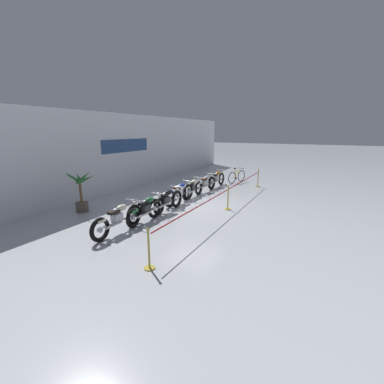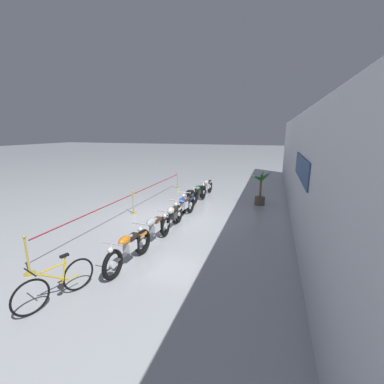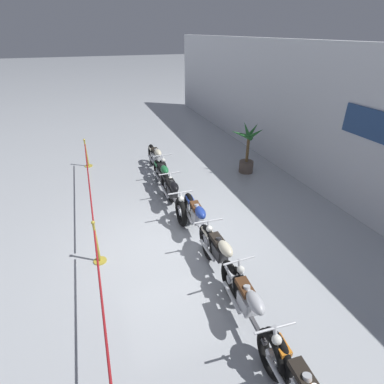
{
  "view_description": "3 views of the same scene",
  "coord_description": "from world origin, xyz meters",
  "px_view_note": "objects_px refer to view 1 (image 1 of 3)",
  "views": [
    {
      "loc": [
        -9.89,
        -5.15,
        3.28
      ],
      "look_at": [
        0.38,
        0.29,
        0.5
      ],
      "focal_mm": 24.0,
      "sensor_mm": 36.0,
      "label": 1
    },
    {
      "loc": [
        9.66,
        4.14,
        3.55
      ],
      "look_at": [
        -1.12,
        0.73,
        0.87
      ],
      "focal_mm": 24.0,
      "sensor_mm": 36.0,
      "label": 2
    },
    {
      "loc": [
        5.5,
        -1.36,
        4.44
      ],
      "look_at": [
        -0.72,
        0.83,
        0.86
      ],
      "focal_mm": 28.0,
      "sensor_mm": 36.0,
      "label": 3
    }
  ],
  "objects_px": {
    "motorcycle_cream_0": "(118,219)",
    "motorcycle_green_1": "(147,209)",
    "stanchion_far_left": "(213,201)",
    "bicycle": "(237,176)",
    "motorcycle_cream_4": "(193,188)",
    "stanchion_mid_left": "(228,201)",
    "potted_palm_left_of_row": "(81,193)",
    "stanchion_mid_right": "(258,181)",
    "motorcycle_orange_6": "(217,179)",
    "motorcycle_black_2": "(166,201)",
    "motorcycle_silver_5": "(206,184)",
    "motorcycle_blue_3": "(180,193)"
  },
  "relations": [
    {
      "from": "motorcycle_cream_0",
      "to": "motorcycle_green_1",
      "type": "xyz_separation_m",
      "value": [
        1.34,
        -0.13,
        -0.02
      ]
    },
    {
      "from": "stanchion_far_left",
      "to": "bicycle",
      "type": "bearing_deg",
      "value": 11.65
    },
    {
      "from": "motorcycle_cream_4",
      "to": "stanchion_mid_left",
      "type": "distance_m",
      "value": 2.6
    },
    {
      "from": "bicycle",
      "to": "potted_palm_left_of_row",
      "type": "xyz_separation_m",
      "value": [
        -8.93,
        3.71,
        0.42
      ]
    },
    {
      "from": "motorcycle_cream_4",
      "to": "bicycle",
      "type": "distance_m",
      "value": 4.7
    },
    {
      "from": "motorcycle_cream_0",
      "to": "motorcycle_cream_4",
      "type": "bearing_deg",
      "value": 0.39
    },
    {
      "from": "motorcycle_cream_4",
      "to": "stanchion_mid_right",
      "type": "xyz_separation_m",
      "value": [
        4.01,
        -2.32,
        -0.11
      ]
    },
    {
      "from": "motorcycle_orange_6",
      "to": "stanchion_far_left",
      "type": "bearing_deg",
      "value": -158.57
    },
    {
      "from": "motorcycle_black_2",
      "to": "motorcycle_green_1",
      "type": "bearing_deg",
      "value": 177.58
    },
    {
      "from": "motorcycle_orange_6",
      "to": "motorcycle_black_2",
      "type": "bearing_deg",
      "value": -179.09
    },
    {
      "from": "stanchion_mid_left",
      "to": "bicycle",
      "type": "bearing_deg",
      "value": 14.69
    },
    {
      "from": "motorcycle_cream_0",
      "to": "motorcycle_orange_6",
      "type": "bearing_deg",
      "value": -0.62
    },
    {
      "from": "stanchion_mid_left",
      "to": "motorcycle_cream_4",
      "type": "bearing_deg",
      "value": 62.98
    },
    {
      "from": "motorcycle_cream_4",
      "to": "motorcycle_orange_6",
      "type": "height_order",
      "value": "motorcycle_orange_6"
    },
    {
      "from": "motorcycle_silver_5",
      "to": "bicycle",
      "type": "xyz_separation_m",
      "value": [
        3.29,
        -0.69,
        -0.06
      ]
    },
    {
      "from": "stanchion_mid_left",
      "to": "motorcycle_blue_3",
      "type": "bearing_deg",
      "value": 92.8
    },
    {
      "from": "motorcycle_blue_3",
      "to": "bicycle",
      "type": "distance_m",
      "value": 5.98
    },
    {
      "from": "motorcycle_black_2",
      "to": "motorcycle_silver_5",
      "type": "height_order",
      "value": "motorcycle_black_2"
    },
    {
      "from": "motorcycle_orange_6",
      "to": "stanchion_mid_left",
      "type": "height_order",
      "value": "stanchion_mid_left"
    },
    {
      "from": "motorcycle_green_1",
      "to": "stanchion_mid_right",
      "type": "distance_m",
      "value": 8.24
    },
    {
      "from": "motorcycle_green_1",
      "to": "motorcycle_blue_3",
      "type": "bearing_deg",
      "value": 3.36
    },
    {
      "from": "stanchion_far_left",
      "to": "stanchion_mid_right",
      "type": "distance_m",
      "value": 6.77
    },
    {
      "from": "motorcycle_cream_0",
      "to": "stanchion_far_left",
      "type": "bearing_deg",
      "value": -42.07
    },
    {
      "from": "motorcycle_green_1",
      "to": "stanchion_mid_left",
      "type": "xyz_separation_m",
      "value": [
        2.76,
        -2.16,
        -0.1
      ]
    },
    {
      "from": "bicycle",
      "to": "stanchion_mid_right",
      "type": "distance_m",
      "value": 1.64
    },
    {
      "from": "potted_palm_left_of_row",
      "to": "motorcycle_orange_6",
      "type": "bearing_deg",
      "value": -23.05
    },
    {
      "from": "motorcycle_orange_6",
      "to": "bicycle",
      "type": "height_order",
      "value": "bicycle"
    },
    {
      "from": "bicycle",
      "to": "stanchion_far_left",
      "type": "height_order",
      "value": "stanchion_far_left"
    },
    {
      "from": "motorcycle_orange_6",
      "to": "potted_palm_left_of_row",
      "type": "relative_size",
      "value": 1.26
    },
    {
      "from": "potted_palm_left_of_row",
      "to": "stanchion_far_left",
      "type": "xyz_separation_m",
      "value": [
        1.54,
        -5.23,
        -0.08
      ]
    },
    {
      "from": "motorcycle_silver_5",
      "to": "stanchion_mid_right",
      "type": "xyz_separation_m",
      "value": [
        2.67,
        -2.21,
        -0.1
      ]
    },
    {
      "from": "motorcycle_green_1",
      "to": "bicycle",
      "type": "xyz_separation_m",
      "value": [
        8.57,
        -0.63,
        -0.05
      ]
    },
    {
      "from": "bicycle",
      "to": "stanchion_far_left",
      "type": "xyz_separation_m",
      "value": [
        -7.38,
        -1.52,
        0.34
      ]
    },
    {
      "from": "motorcycle_cream_0",
      "to": "potted_palm_left_of_row",
      "type": "distance_m",
      "value": 3.13
    },
    {
      "from": "bicycle",
      "to": "motorcycle_black_2",
      "type": "bearing_deg",
      "value": 175.46
    },
    {
      "from": "motorcycle_cream_0",
      "to": "motorcycle_blue_3",
      "type": "xyz_separation_m",
      "value": [
        3.99,
        0.03,
        0.01
      ]
    },
    {
      "from": "motorcycle_cream_0",
      "to": "motorcycle_silver_5",
      "type": "distance_m",
      "value": 6.62
    },
    {
      "from": "bicycle",
      "to": "stanchion_mid_right",
      "type": "xyz_separation_m",
      "value": [
        -0.62,
        -1.52,
        -0.04
      ]
    },
    {
      "from": "motorcycle_cream_0",
      "to": "stanchion_mid_left",
      "type": "bearing_deg",
      "value": -29.09
    },
    {
      "from": "bicycle",
      "to": "motorcycle_green_1",
      "type": "bearing_deg",
      "value": 175.76
    },
    {
      "from": "motorcycle_cream_4",
      "to": "potted_palm_left_of_row",
      "type": "distance_m",
      "value": 5.21
    },
    {
      "from": "motorcycle_blue_3",
      "to": "motorcycle_cream_4",
      "type": "bearing_deg",
      "value": 0.26
    },
    {
      "from": "motorcycle_orange_6",
      "to": "motorcycle_green_1",
      "type": "bearing_deg",
      "value": -179.68
    },
    {
      "from": "motorcycle_silver_5",
      "to": "stanchion_mid_right",
      "type": "relative_size",
      "value": 2.12
    },
    {
      "from": "motorcycle_cream_0",
      "to": "motorcycle_cream_4",
      "type": "distance_m",
      "value": 5.28
    },
    {
      "from": "motorcycle_black_2",
      "to": "bicycle",
      "type": "xyz_separation_m",
      "value": [
        7.35,
        -0.58,
        -0.07
      ]
    },
    {
      "from": "motorcycle_black_2",
      "to": "motorcycle_blue_3",
      "type": "xyz_separation_m",
      "value": [
        1.43,
        0.21,
        0.01
      ]
    },
    {
      "from": "motorcycle_green_1",
      "to": "stanchion_far_left",
      "type": "height_order",
      "value": "stanchion_far_left"
    },
    {
      "from": "stanchion_mid_left",
      "to": "motorcycle_silver_5",
      "type": "bearing_deg",
      "value": 41.29
    },
    {
      "from": "motorcycle_orange_6",
      "to": "stanchion_far_left",
      "type": "xyz_separation_m",
      "value": [
        -5.59,
        -2.19,
        0.26
      ]
    }
  ]
}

